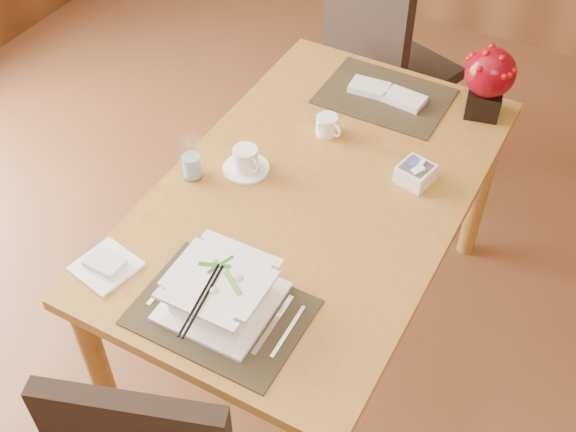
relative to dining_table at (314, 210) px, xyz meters
The scene contains 12 objects.
dining_table is the anchor object (origin of this frame).
placemat_near 0.56m from the dining_table, 90.00° to the right, with size 0.45×0.33×0.01m, color black.
placemat_far 0.56m from the dining_table, 90.00° to the left, with size 0.45×0.33×0.01m, color black.
soup_setting 0.55m from the dining_table, 91.46° to the right, with size 0.29×0.29×0.12m.
coffee_cup 0.27m from the dining_table, behind, with size 0.15×0.15×0.09m.
water_glass 0.43m from the dining_table, 160.05° to the right, with size 0.07×0.07×0.15m, color white.
creamer_jug 0.31m from the dining_table, 109.34° to the left, with size 0.10×0.10×0.07m, color white, non-canonical shape.
sugar_caddy 0.34m from the dining_table, 35.35° to the left, with size 0.10×0.10×0.06m, color white.
berry_decor 0.75m from the dining_table, 61.93° to the left, with size 0.17×0.17×0.25m.
napkins_far 0.56m from the dining_table, 88.23° to the left, with size 0.28×0.10×0.02m, color white, non-canonical shape.
bread_plate 0.69m from the dining_table, 122.87° to the right, with size 0.16×0.16×0.01m, color white.
far_chair 1.06m from the dining_table, 101.30° to the left, with size 0.58×0.58×0.98m.
Camera 1 is at (0.71, -0.89, 2.31)m, focal length 45.00 mm.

